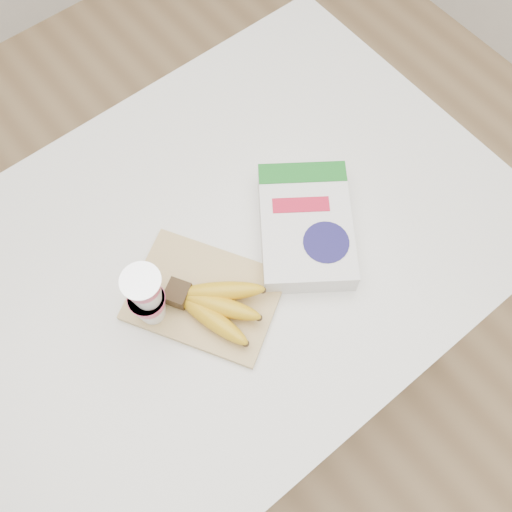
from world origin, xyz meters
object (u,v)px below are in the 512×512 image
(cutting_board, at_px, (205,296))
(cereal_box, at_px, (306,226))
(table, at_px, (216,333))
(yogurt_stack, at_px, (147,297))
(bananas, at_px, (215,304))

(cutting_board, xyz_separation_m, cereal_box, (0.25, -0.01, 0.02))
(table, bearing_deg, cereal_box, -21.90)
(yogurt_stack, bearing_deg, bananas, -34.10)
(bananas, distance_m, cereal_box, 0.26)
(cutting_board, bearing_deg, bananas, -121.84)
(yogurt_stack, height_order, cereal_box, yogurt_stack)
(table, relative_size, cutting_board, 4.76)
(cutting_board, bearing_deg, table, 28.84)
(yogurt_stack, bearing_deg, cutting_board, -16.40)
(table, height_order, yogurt_stack, yogurt_stack)
(table, xyz_separation_m, cereal_box, (0.21, -0.09, 0.54))
(table, relative_size, bananas, 6.71)
(cutting_board, distance_m, yogurt_stack, 0.14)
(cutting_board, xyz_separation_m, yogurt_stack, (-0.10, 0.03, 0.10))
(table, relative_size, cereal_box, 4.11)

